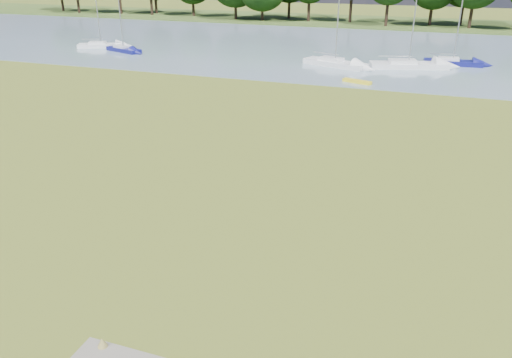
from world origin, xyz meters
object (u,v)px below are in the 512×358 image
(sailboat_6, at_px, (123,48))
(sailboat_3, at_px, (452,61))
(sailboat_0, at_px, (101,44))
(sailboat_1, at_px, (408,63))
(sailboat_5, at_px, (334,61))
(kayak, at_px, (357,81))

(sailboat_6, bearing_deg, sailboat_3, 27.36)
(sailboat_3, bearing_deg, sailboat_0, -179.87)
(sailboat_0, xyz_separation_m, sailboat_6, (4.49, -1.76, -0.02))
(sailboat_1, relative_size, sailboat_5, 1.17)
(sailboat_0, relative_size, sailboat_3, 1.09)
(sailboat_3, distance_m, sailboat_6, 38.07)
(sailboat_0, bearing_deg, sailboat_1, -25.04)
(sailboat_3, height_order, sailboat_6, sailboat_6)
(sailboat_3, relative_size, sailboat_6, 0.98)
(sailboat_1, distance_m, sailboat_5, 7.54)
(sailboat_1, bearing_deg, sailboat_0, 163.04)
(sailboat_3, xyz_separation_m, sailboat_5, (-11.77, -4.62, 0.01))
(kayak, relative_size, sailboat_1, 0.29)
(sailboat_0, bearing_deg, sailboat_3, -20.76)
(kayak, distance_m, sailboat_0, 35.22)
(sailboat_6, bearing_deg, sailboat_5, 20.26)
(sailboat_6, bearing_deg, kayak, 6.89)
(sailboat_0, bearing_deg, kayak, -39.20)
(sailboat_5, bearing_deg, sailboat_6, -159.59)
(sailboat_1, xyz_separation_m, sailboat_6, (-33.44, -1.31, -0.06))
(sailboat_0, bearing_deg, sailboat_6, -45.76)
(sailboat_1, bearing_deg, sailboat_3, 19.13)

